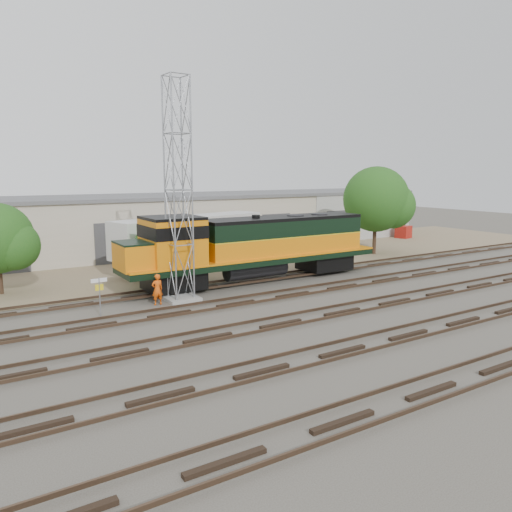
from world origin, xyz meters
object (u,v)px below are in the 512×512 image
locomotive (252,245)px  semi_trailer (194,235)px  worker (157,289)px  signal_tower (179,194)px

locomotive → semi_trailer: locomotive is taller
locomotive → worker: 8.05m
locomotive → semi_trailer: bearing=98.5°
semi_trailer → worker: bearing=-142.0°
locomotive → worker: size_ratio=10.50×
worker → semi_trailer: bearing=-127.1°
worker → locomotive: bearing=-165.6°
locomotive → worker: bearing=-164.4°
semi_trailer → signal_tower: bearing=-135.7°
signal_tower → semi_trailer: (4.97, 8.75, -3.64)m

